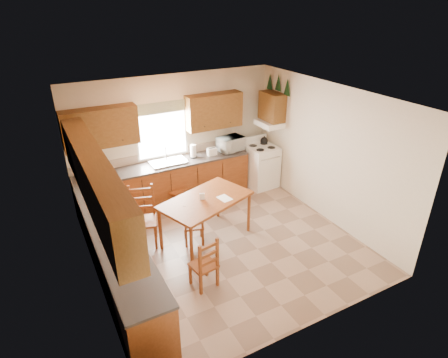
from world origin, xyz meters
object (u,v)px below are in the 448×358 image
stove (261,167)px  chair_far_right (176,187)px  dining_table (206,220)px  chair_near_left (203,262)px  chair_far_left (143,218)px  chair_near_right (193,222)px  microwave (231,144)px

stove → chair_far_right: 2.15m
dining_table → chair_far_right: size_ratio=1.82×
dining_table → chair_near_left: size_ratio=1.82×
stove → chair_far_left: (-3.17, -1.00, 0.07)m
chair_far_left → chair_far_right: size_ratio=1.25×
stove → dining_table: bearing=-148.8°
chair_near_right → chair_far_left: (-0.81, 0.37, 0.13)m
chair_near_left → chair_far_right: (0.54, 2.51, 0.00)m
chair_near_right → chair_far_right: bearing=-79.1°
stove → dining_table: (-2.12, -1.40, -0.05)m
chair_near_right → chair_far_left: bearing=-5.0°
microwave → chair_far_right: microwave is taller
dining_table → chair_near_right: (-0.24, 0.04, -0.00)m
chair_near_right → chair_near_left: bearing=93.0°
chair_far_right → stove: bearing=-23.5°
stove → microwave: 0.94m
chair_near_right → chair_far_right: (0.21, 1.39, 0.01)m
microwave → chair_near_left: 3.48m
dining_table → chair_far_left: chair_far_left is taller
chair_near_left → chair_near_right: size_ratio=1.03×
microwave → stove: bearing=-32.6°
chair_far_left → chair_far_right: (1.02, 1.03, -0.11)m
stove → chair_near_left: stove is taller
chair_far_right → dining_table: bearing=-111.5°
microwave → chair_far_right: 1.63m
stove → chair_near_right: 2.72m
microwave → dining_table: bearing=-140.4°
stove → microwave: bearing=154.8°
dining_table → chair_near_left: bearing=-137.3°
chair_far_left → chair_far_right: chair_far_left is taller
chair_far_left → chair_far_right: 1.45m
dining_table → stove: bearing=14.0°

